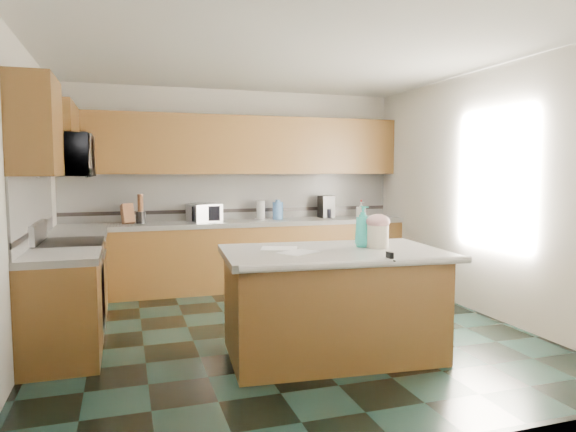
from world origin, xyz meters
name	(u,v)px	position (x,y,z in m)	size (l,w,h in m)	color
floor	(284,332)	(0.00, 0.00, 0.00)	(4.60, 4.60, 0.00)	black
ceiling	(284,54)	(0.00, 0.00, 2.70)	(4.60, 4.60, 0.00)	white
wall_back	(235,188)	(0.00, 2.32, 1.35)	(4.60, 0.04, 2.70)	white
wall_front	(412,215)	(0.00, -2.32, 1.35)	(4.60, 0.04, 2.70)	white
wall_left	(19,200)	(-2.32, 0.00, 1.35)	(0.04, 4.60, 2.70)	white
wall_right	(484,193)	(2.32, 0.00, 1.35)	(0.04, 4.60, 2.70)	white
back_base_cab	(240,257)	(0.00, 2.00, 0.43)	(4.60, 0.60, 0.86)	#37220D
back_countertop	(240,223)	(0.00, 2.00, 0.89)	(4.60, 0.64, 0.06)	white
back_upper_cab	(237,145)	(0.00, 2.13, 1.94)	(4.60, 0.33, 0.78)	#37220D
back_backsplash	(235,197)	(0.00, 2.29, 1.24)	(4.60, 0.02, 0.63)	silver
back_accent_band	(236,210)	(0.00, 2.28, 1.04)	(4.60, 0.01, 0.05)	black
left_base_cab_rear	(77,276)	(-2.00, 1.29, 0.43)	(0.60, 0.82, 0.86)	#37220D
left_counter_rear	(76,235)	(-2.00, 1.29, 0.89)	(0.64, 0.82, 0.06)	white
left_base_cab_front	(61,312)	(-2.00, -0.24, 0.43)	(0.60, 0.72, 0.86)	#37220D
left_counter_front	(59,257)	(-2.00, -0.24, 0.89)	(0.64, 0.72, 0.06)	white
left_backsplash	(34,209)	(-2.29, 0.55, 1.24)	(0.02, 2.30, 0.63)	silver
left_accent_band	(36,230)	(-2.28, 0.55, 1.04)	(0.01, 2.30, 0.05)	black
left_upper_cab_rear	(60,139)	(-2.13, 1.42, 1.94)	(0.33, 1.09, 0.78)	#37220D
left_upper_cab_front	(35,127)	(-2.13, -0.24, 1.94)	(0.33, 0.72, 0.78)	#37220D
range_body	(70,291)	(-2.00, 0.50, 0.44)	(0.60, 0.76, 0.88)	#B7B7BC
range_oven_door	(102,293)	(-1.71, 0.50, 0.40)	(0.02, 0.68, 0.55)	black
range_cooktop	(68,244)	(-2.00, 0.50, 0.90)	(0.62, 0.78, 0.04)	black
range_handle	(104,255)	(-1.68, 0.50, 0.78)	(0.02, 0.02, 0.66)	#B7B7BC
range_backguard	(38,232)	(-2.26, 0.50, 1.02)	(0.06, 0.76, 0.18)	#B7B7BC
microwave	(65,156)	(-2.00, 0.50, 1.73)	(0.73, 0.50, 0.41)	#B7B7BC
island_base	(332,306)	(0.20, -0.73, 0.43)	(1.75, 1.00, 0.86)	#37220D
island_top	(332,253)	(0.20, -0.73, 0.89)	(1.85, 1.10, 0.06)	white
island_bullnose	(360,264)	(0.20, -1.28, 0.89)	(0.06, 0.06, 1.85)	white
treat_jar	(378,236)	(0.63, -0.74, 1.02)	(0.19, 0.19, 0.20)	white
treat_jar_lid	(378,221)	(0.63, -0.74, 1.15)	(0.21, 0.21, 0.13)	#E4A2A5
treat_jar_knob	(378,216)	(0.63, -0.74, 1.20)	(0.02, 0.02, 0.07)	tan
treat_jar_knob_end_l	(374,216)	(0.59, -0.74, 1.20)	(0.04, 0.04, 0.04)	tan
treat_jar_knob_end_r	(382,216)	(0.66, -0.74, 1.20)	(0.04, 0.04, 0.04)	tan
soap_bottle_island	(363,226)	(0.52, -0.65, 1.10)	(0.14, 0.14, 0.36)	#2BBEB7
paper_sheet_a	(299,252)	(-0.12, -0.79, 0.92)	(0.31, 0.23, 0.00)	white
paper_sheet_b	(279,248)	(-0.21, -0.52, 0.92)	(0.31, 0.23, 0.00)	white
clamp_body	(390,257)	(0.46, -1.26, 0.93)	(0.03, 0.09, 0.08)	black
clamp_handle	(393,261)	(0.46, -1.31, 0.91)	(0.01, 0.01, 0.06)	black
knife_block	(128,214)	(-1.45, 2.05, 1.05)	(0.14, 0.11, 0.25)	#472814
utensil_crock	(141,217)	(-1.28, 2.08, 1.00)	(0.12, 0.12, 0.15)	black
utensil_bundle	(140,203)	(-1.28, 2.08, 1.18)	(0.07, 0.07, 0.22)	#472814
toaster_oven	(204,213)	(-0.47, 2.05, 1.04)	(0.40, 0.28, 0.23)	#B7B7BC
toaster_oven_door	(206,214)	(-0.47, 1.92, 1.04)	(0.36, 0.01, 0.19)	black
paper_towel	(261,210)	(0.32, 2.10, 1.05)	(0.12, 0.12, 0.26)	white
paper_towel_base	(261,219)	(0.32, 2.10, 0.93)	(0.17, 0.17, 0.01)	#B7B7BC
water_jug	(278,211)	(0.55, 2.06, 1.04)	(0.15, 0.15, 0.24)	#406DAE
water_jug_neck	(278,201)	(0.55, 2.06, 1.18)	(0.07, 0.07, 0.03)	#406DAE
coffee_maker	(326,207)	(1.28, 2.08, 1.08)	(0.19, 0.21, 0.32)	black
coffee_carafe	(327,213)	(1.28, 2.03, 0.99)	(0.13, 0.13, 0.13)	black
soap_bottle_back	(361,209)	(1.82, 2.05, 1.03)	(0.10, 0.10, 0.22)	white
soap_back_cap	(361,201)	(1.82, 2.05, 1.16)	(0.02, 0.02, 0.03)	red
window_light_proxy	(495,179)	(2.29, -0.20, 1.50)	(0.02, 1.40, 1.10)	white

